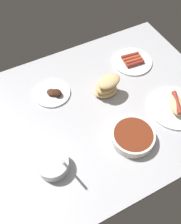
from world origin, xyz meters
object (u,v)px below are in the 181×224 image
object	(u,v)px
bread_stack	(107,86)
bowl_coleslaw	(53,164)
plate_grilled_meat	(53,93)
plate_hotdog_assembled	(176,106)
bowl_chili	(133,136)
plate_sausages	(132,61)

from	to	relation	value
bread_stack	bowl_coleslaw	bearing A→B (deg)	-148.16
plate_grilled_meat	plate_hotdog_assembled	bearing A→B (deg)	-35.48
bowl_chili	plate_hotdog_assembled	xyz separation A→B (cm)	(27.50, 4.92, -0.97)
plate_grilled_meat	plate_hotdog_assembled	xyz separation A→B (cm)	(48.83, -34.80, 0.74)
bread_stack	plate_grilled_meat	xyz separation A→B (cm)	(-24.01, 11.87, -4.46)
plate_sausages	bowl_chili	bearing A→B (deg)	-122.88
bowl_coleslaw	bowl_chili	distance (cm)	35.89
bowl_coleslaw	bowl_chili	size ratio (longest dim) A/B	0.79
bowl_coleslaw	bowl_chili	world-z (taller)	bowl_coleslaw
plate_grilled_meat	plate_sausages	xyz separation A→B (cm)	(47.48, 0.73, -0.02)
plate_grilled_meat	plate_hotdog_assembled	size ratio (longest dim) A/B	0.71
bowl_chili	plate_hotdog_assembled	world-z (taller)	plate_hotdog_assembled
plate_hotdog_assembled	plate_grilled_meat	bearing A→B (deg)	144.52
plate_sausages	plate_hotdog_assembled	distance (cm)	35.57
bowl_coleslaw	plate_sausages	xyz separation A→B (cm)	(61.81, 36.41, -2.15)
plate_grilled_meat	bread_stack	bearing A→B (deg)	-26.31
plate_grilled_meat	bowl_coleslaw	distance (cm)	38.51
plate_grilled_meat	bowl_chili	bearing A→B (deg)	-61.77
bread_stack	plate_grilled_meat	size ratio (longest dim) A/B	0.77
bowl_coleslaw	plate_sausages	distance (cm)	71.77
plate_grilled_meat	bowl_coleslaw	bearing A→B (deg)	-111.89
bread_stack	plate_sausages	size ratio (longest dim) A/B	0.66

